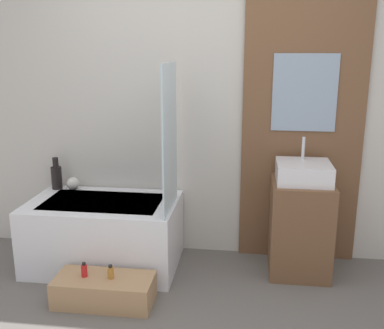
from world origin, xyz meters
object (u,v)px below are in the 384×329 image
Objects in this scene: bathtub at (104,233)px; bottle_soap_primary at (84,270)px; sink at (303,172)px; vase_round_light at (73,183)px; wooden_step_bench at (104,290)px; bottle_soap_secondary at (111,272)px; vase_tall_dark at (57,176)px.

bathtub is 11.24× the size of bottle_soap_primary.
vase_round_light is (-1.91, 0.16, -0.22)m from sink.
bathtub reaches higher than wooden_step_bench.
wooden_step_bench is at bearing -72.66° from bathtub.
sink is 1.93m from vase_round_light.
bathtub is at bearing 93.87° from bottle_soap_primary.
sink is (1.39, 0.66, 0.72)m from wooden_step_bench.
bottle_soap_secondary is at bearing 0.00° from wooden_step_bench.
vase_round_light is (-0.52, 0.82, 0.51)m from wooden_step_bench.
vase_round_light is 1.10× the size of bottle_soap_secondary.
bottle_soap_primary is at bearing -156.44° from sink.
bottle_soap_primary is (-1.52, -0.66, -0.58)m from sink.
wooden_step_bench is at bearing -154.39° from sink.
sink reaches higher than wooden_step_bench.
bottle_soap_secondary is at bearing -153.54° from sink.
sink is at bearing -4.70° from vase_tall_dark.
bottle_soap_primary is 0.19m from bottle_soap_secondary.
wooden_step_bench is 0.20m from bottle_soap_primary.
bottle_soap_primary reaches higher than wooden_step_bench.
sink is 1.76m from bottle_soap_primary.
bottle_soap_primary is (-0.14, 0.00, 0.14)m from wooden_step_bench.
bottle_soap_secondary is at bearing 0.00° from bottle_soap_primary.
bathtub is 0.55m from vase_round_light.
wooden_step_bench is 1.69× the size of sink.
sink is 1.60m from bottle_soap_secondary.
bottle_soap_primary is at bearing 180.00° from bottle_soap_secondary.
vase_round_light is at bearing 115.16° from bottle_soap_primary.
wooden_step_bench is at bearing 180.00° from bottle_soap_secondary.
bathtub is at bearing -28.69° from vase_tall_dark.
bottle_soap_secondary is (0.19, 0.00, -0.00)m from bottle_soap_primary.
bathtub is 1.66m from sink.
bottle_soap_secondary is at bearing -48.98° from vase_tall_dark.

